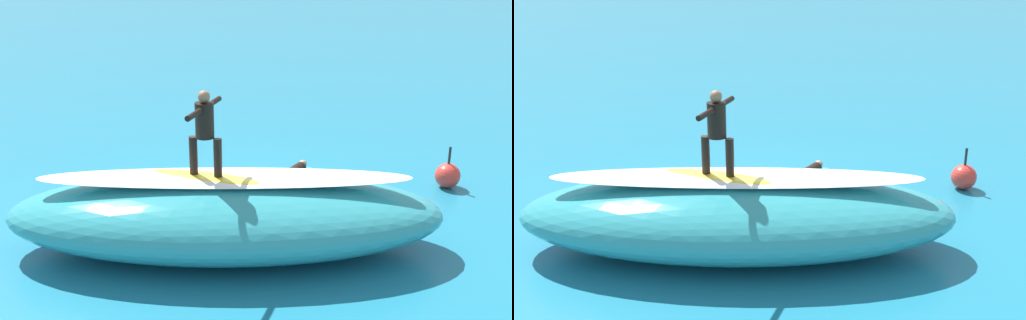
# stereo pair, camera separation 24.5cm
# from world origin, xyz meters

# --- Properties ---
(ground_plane) EXTENTS (120.00, 120.00, 0.00)m
(ground_plane) POSITION_xyz_m (0.00, 0.00, 0.00)
(ground_plane) COLOR teal
(wave_crest) EXTENTS (8.54, 4.89, 1.39)m
(wave_crest) POSITION_xyz_m (0.29, 2.06, 0.70)
(wave_crest) COLOR teal
(wave_crest) RESTS_ON ground_plane
(wave_foam_lip) EXTENTS (6.90, 2.66, 0.08)m
(wave_foam_lip) POSITION_xyz_m (0.29, 2.06, 1.43)
(wave_foam_lip) COLOR white
(wave_foam_lip) RESTS_ON wave_crest
(surfboard_riding) EXTENTS (2.22, 1.64, 0.10)m
(surfboard_riding) POSITION_xyz_m (0.61, 1.98, 1.44)
(surfboard_riding) COLOR yellow
(surfboard_riding) RESTS_ON wave_crest
(surfer_riding) EXTENTS (0.85, 1.31, 1.56)m
(surfer_riding) POSITION_xyz_m (0.61, 1.98, 2.40)
(surfer_riding) COLOR black
(surfer_riding) RESTS_ON surfboard_riding
(surfboard_paddling) EXTENTS (1.76, 1.76, 0.09)m
(surfboard_paddling) POSITION_xyz_m (-1.99, -1.02, 0.04)
(surfboard_paddling) COLOR #33B2D1
(surfboard_paddling) RESTS_ON ground_plane
(surfer_paddling) EXTENTS (1.31, 1.31, 0.30)m
(surfer_paddling) POSITION_xyz_m (-1.90, -0.93, 0.22)
(surfer_paddling) COLOR black
(surfer_paddling) RESTS_ON surfboard_paddling
(buoy_marker) EXTENTS (0.59, 0.59, 1.00)m
(buoy_marker) POSITION_xyz_m (-5.38, 0.24, 0.30)
(buoy_marker) COLOR red
(buoy_marker) RESTS_ON ground_plane
(foam_patch_near) EXTENTS (0.50, 0.60, 0.14)m
(foam_patch_near) POSITION_xyz_m (0.17, 0.76, 0.07)
(foam_patch_near) COLOR white
(foam_patch_near) RESTS_ON ground_plane
(foam_patch_mid) EXTENTS (0.56, 0.64, 0.12)m
(foam_patch_mid) POSITION_xyz_m (1.46, 1.20, 0.06)
(foam_patch_mid) COLOR white
(foam_patch_mid) RESTS_ON ground_plane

